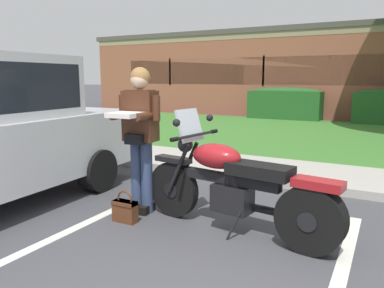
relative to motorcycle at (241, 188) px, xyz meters
The scene contains 8 objects.
curb_strip 1.97m from the motorcycle, 90.47° to the left, with size 60.00×0.20×0.12m, color #ADA89E.
concrete_walk 2.80m from the motorcycle, 90.33° to the left, with size 60.00×1.50×0.08m, color #ADA89E.
grass_lawn 7.24m from the motorcycle, 90.13° to the left, with size 60.00×7.42×0.06m, color #3D752D.
stall_stripe_0 2.03m from the motorcycle, 143.93° to the right, with size 0.12×4.40×0.01m, color silver.
motorcycle is the anchor object (origin of this frame).
rider_person 1.38m from the motorcycle, behind, with size 0.53×0.60×1.70m.
handbag 1.33m from the motorcycle, 166.21° to the right, with size 0.28×0.13×0.36m.
hedge_left 11.17m from the motorcycle, 103.00° to the left, with size 2.69×0.90×1.24m.
Camera 1 is at (1.36, -2.14, 1.58)m, focal length 35.68 mm.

